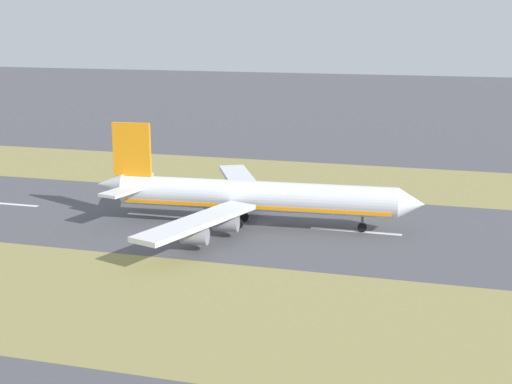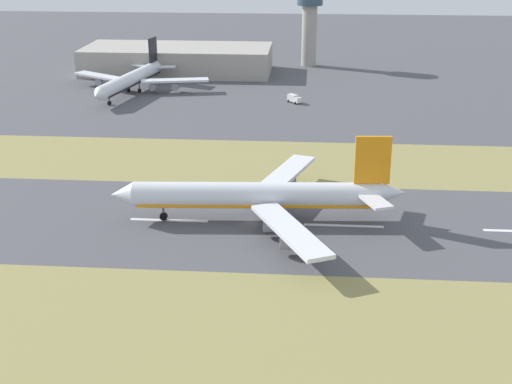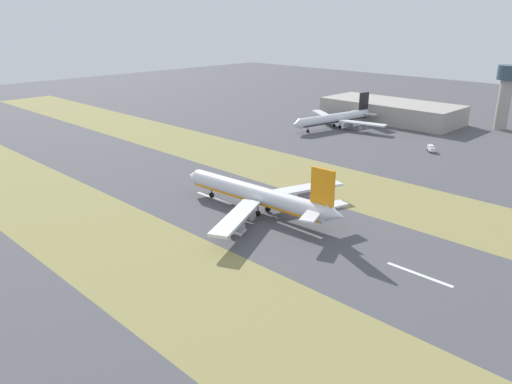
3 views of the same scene
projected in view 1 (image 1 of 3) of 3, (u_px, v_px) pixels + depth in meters
ground_plane at (262, 224)px, 145.17m from camera, size 800.00×800.00×0.00m
grass_median_west at (307, 178)px, 187.26m from camera, size 40.00×600.00×0.01m
grass_median_east at (181, 308)px, 103.09m from camera, size 40.00×600.00×0.01m
centreline_dash_near at (3, 204)px, 161.12m from camera, size 1.20×18.00×0.01m
centreline_dash_mid at (167, 216)px, 150.65m from camera, size 1.20×18.00×0.01m
centreline_dash_far at (356, 231)px, 140.18m from camera, size 1.20×18.00×0.01m
airplane_main_jet at (247, 196)px, 143.00m from camera, size 63.99×67.22×20.20m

